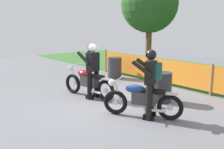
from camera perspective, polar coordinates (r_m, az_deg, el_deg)
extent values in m
cube|color=slate|center=(7.72, 0.38, -6.30)|extent=(24.00, 24.00, 0.02)
cube|color=#386B2D|center=(12.13, 21.79, -0.54)|extent=(24.00, 5.70, 0.01)
cylinder|color=olive|center=(12.49, -1.32, 3.02)|extent=(0.08, 0.08, 1.05)
cylinder|color=olive|center=(10.51, 7.87, 1.34)|extent=(0.08, 0.08, 1.05)
cylinder|color=olive|center=(8.94, 20.76, -1.05)|extent=(0.08, 0.08, 1.05)
cube|color=orange|center=(11.46, 2.88, 2.36)|extent=(2.64, 0.02, 0.85)
cube|color=orange|center=(9.66, 13.79, 0.36)|extent=(2.64, 0.02, 0.85)
cylinder|color=brown|center=(12.54, 7.89, 5.64)|extent=(0.28, 0.28, 2.22)
sphere|color=#23511E|center=(12.51, 8.15, 14.89)|extent=(2.61, 2.61, 2.61)
torus|color=black|center=(8.79, -8.46, -1.97)|extent=(0.66, 0.24, 0.65)
cylinder|color=silver|center=(8.79, -8.46, -1.97)|extent=(0.15, 0.09, 0.14)
torus|color=black|center=(7.83, -1.39, -3.49)|extent=(0.66, 0.24, 0.65)
cylinder|color=silver|center=(7.83, -1.39, -3.49)|extent=(0.15, 0.09, 0.14)
cube|color=#38383D|center=(8.22, -4.90, -1.52)|extent=(0.64, 0.36, 0.32)
ellipsoid|color=maroon|center=(8.33, -6.08, 0.20)|extent=(0.56, 0.34, 0.22)
cube|color=black|center=(8.01, -3.61, -0.43)|extent=(0.60, 0.33, 0.10)
cube|color=silver|center=(7.75, -1.40, -0.96)|extent=(0.39, 0.23, 0.04)
cylinder|color=silver|center=(8.68, -8.24, -0.15)|extent=(0.24, 0.10, 0.58)
sphere|color=white|center=(8.76, -9.01, 1.48)|extent=(0.22, 0.22, 0.18)
cylinder|color=silver|center=(8.59, -8.12, 2.07)|extent=(0.15, 0.60, 0.03)
cylinder|color=silver|center=(7.98, -3.99, -3.73)|extent=(0.56, 0.18, 0.07)
torus|color=black|center=(6.75, 0.75, -6.02)|extent=(0.59, 0.43, 0.63)
cylinder|color=silver|center=(6.75, 0.75, -6.02)|extent=(0.15, 0.12, 0.14)
torus|color=black|center=(6.50, 12.48, -7.00)|extent=(0.59, 0.43, 0.63)
cylinder|color=silver|center=(6.50, 12.48, -7.00)|extent=(0.15, 0.12, 0.14)
cube|color=#38383D|center=(6.53, 6.96, -5.10)|extent=(0.62, 0.51, 0.31)
ellipsoid|color=navy|center=(6.52, 5.05, -3.12)|extent=(0.56, 0.47, 0.22)
cube|color=black|center=(6.44, 9.14, -3.67)|extent=(0.58, 0.48, 0.10)
cube|color=silver|center=(6.40, 12.61, -4.08)|extent=(0.38, 0.32, 0.04)
cylinder|color=silver|center=(6.65, 1.24, -3.73)|extent=(0.22, 0.17, 0.56)
sphere|color=white|center=(6.64, -0.04, -1.75)|extent=(0.24, 0.24, 0.18)
cylinder|color=silver|center=(6.56, 1.58, -0.95)|extent=(0.34, 0.51, 0.03)
cylinder|color=silver|center=(6.42, 9.26, -7.67)|extent=(0.49, 0.35, 0.07)
cylinder|color=black|center=(8.02, -4.89, -2.39)|extent=(0.18, 0.18, 0.86)
cube|color=black|center=(8.12, -4.85, -4.93)|extent=(0.28, 0.16, 0.12)
cylinder|color=black|center=(8.25, -3.36, -1.99)|extent=(0.18, 0.18, 0.86)
cube|color=black|center=(8.34, -3.33, -4.46)|extent=(0.28, 0.16, 0.12)
cube|color=black|center=(8.00, -4.19, 2.76)|extent=(0.31, 0.40, 0.56)
cylinder|color=black|center=(7.95, -6.23, 3.57)|extent=(0.49, 0.20, 0.38)
cylinder|color=black|center=(8.26, -4.07, 3.90)|extent=(0.49, 0.20, 0.38)
sphere|color=white|center=(7.95, -4.23, 5.79)|extent=(0.30, 0.30, 0.25)
cube|color=black|center=(8.02, -4.75, 5.83)|extent=(0.07, 0.18, 0.08)
cylinder|color=black|center=(6.37, 7.97, -6.11)|extent=(0.21, 0.21, 0.86)
cube|color=black|center=(6.49, 7.88, -9.23)|extent=(0.28, 0.23, 0.12)
cylinder|color=black|center=(6.67, 8.45, -5.31)|extent=(0.21, 0.21, 0.86)
cube|color=black|center=(6.79, 8.36, -8.31)|extent=(0.28, 0.23, 0.12)
cube|color=black|center=(6.35, 8.40, 0.44)|extent=(0.40, 0.43, 0.56)
cylinder|color=black|center=(6.15, 6.43, 1.30)|extent=(0.46, 0.34, 0.38)
cylinder|color=black|center=(6.57, 7.21, 1.93)|extent=(0.46, 0.34, 0.38)
sphere|color=black|center=(6.29, 8.51, 4.24)|extent=(0.35, 0.35, 0.25)
cube|color=black|center=(6.30, 7.61, 4.29)|extent=(0.12, 0.17, 0.08)
cube|color=#194C47|center=(6.32, 9.93, 0.70)|extent=(0.29, 0.32, 0.40)
cylinder|color=#2D2D33|center=(11.04, 0.58, 1.48)|extent=(0.58, 0.58, 0.88)
cylinder|color=#2D2D33|center=(7.90, 10.72, -2.69)|extent=(0.58, 0.58, 0.88)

